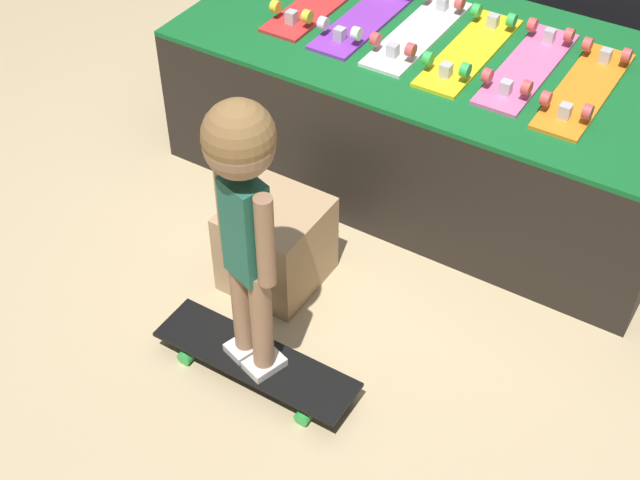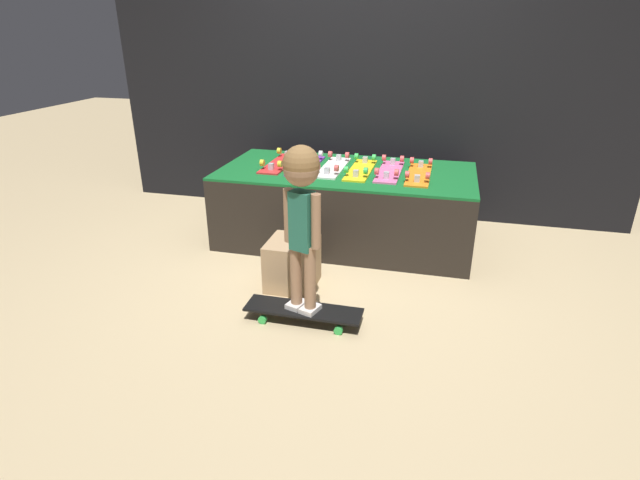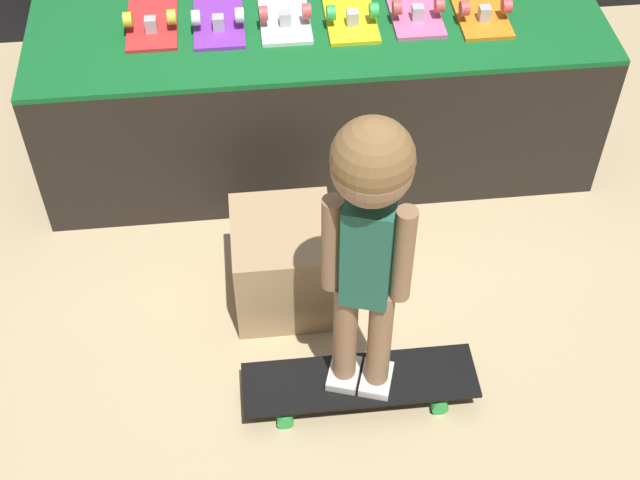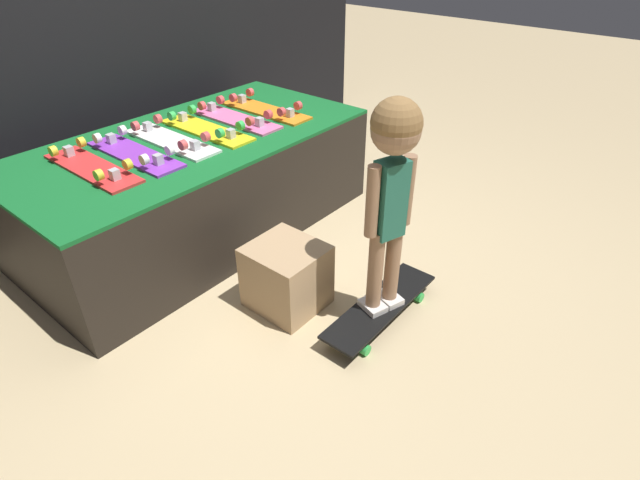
# 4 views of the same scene
# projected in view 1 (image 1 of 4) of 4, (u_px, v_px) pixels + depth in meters

# --- Properties ---
(ground_plane) EXTENTS (16.00, 16.00, 0.00)m
(ground_plane) POSITION_uv_depth(u_px,v_px,m) (358.00, 253.00, 3.52)
(ground_plane) COLOR tan
(display_rack) EXTENTS (2.07, 1.03, 0.62)m
(display_rack) POSITION_uv_depth(u_px,v_px,m) (436.00, 110.00, 3.71)
(display_rack) COLOR black
(display_rack) RESTS_ON ground_plane
(skateboard_red_on_rack) EXTENTS (0.18, 0.66, 0.09)m
(skateboard_red_on_rack) POSITION_uv_depth(u_px,v_px,m) (320.00, 0.00, 3.73)
(skateboard_red_on_rack) COLOR red
(skateboard_red_on_rack) RESTS_ON display_rack
(skateboard_purple_on_rack) EXTENTS (0.18, 0.66, 0.09)m
(skateboard_purple_on_rack) POSITION_uv_depth(u_px,v_px,m) (367.00, 16.00, 3.63)
(skateboard_purple_on_rack) COLOR purple
(skateboard_purple_on_rack) RESTS_ON display_rack
(skateboard_white_on_rack) EXTENTS (0.18, 0.66, 0.09)m
(skateboard_white_on_rack) POSITION_uv_depth(u_px,v_px,m) (418.00, 31.00, 3.54)
(skateboard_white_on_rack) COLOR white
(skateboard_white_on_rack) RESTS_ON display_rack
(skateboard_yellow_on_rack) EXTENTS (0.18, 0.66, 0.09)m
(skateboard_yellow_on_rack) POSITION_uv_depth(u_px,v_px,m) (470.00, 49.00, 3.44)
(skateboard_yellow_on_rack) COLOR yellow
(skateboard_yellow_on_rack) RESTS_ON display_rack
(skateboard_pink_on_rack) EXTENTS (0.18, 0.66, 0.09)m
(skateboard_pink_on_rack) POSITION_uv_depth(u_px,v_px,m) (528.00, 65.00, 3.35)
(skateboard_pink_on_rack) COLOR pink
(skateboard_pink_on_rack) RESTS_ON display_rack
(skateboard_orange_on_rack) EXTENTS (0.18, 0.66, 0.09)m
(skateboard_orange_on_rack) POSITION_uv_depth(u_px,v_px,m) (585.00, 87.00, 3.24)
(skateboard_orange_on_rack) COLOR orange
(skateboard_orange_on_rack) RESTS_ON display_rack
(skateboard_on_floor) EXTENTS (0.73, 0.20, 0.09)m
(skateboard_on_floor) POSITION_uv_depth(u_px,v_px,m) (256.00, 361.00, 3.02)
(skateboard_on_floor) COLOR black
(skateboard_on_floor) RESTS_ON ground_plane
(child) EXTENTS (0.24, 0.21, 1.02)m
(child) POSITION_uv_depth(u_px,v_px,m) (243.00, 194.00, 2.52)
(child) COLOR silver
(child) RESTS_ON skateboard_on_floor
(storage_box) EXTENTS (0.33, 0.35, 0.34)m
(storage_box) POSITION_uv_depth(u_px,v_px,m) (276.00, 244.00, 3.30)
(storage_box) COLOR tan
(storage_box) RESTS_ON ground_plane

